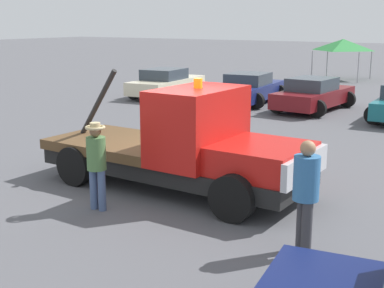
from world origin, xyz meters
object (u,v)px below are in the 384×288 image
at_px(tow_truck, 187,148).
at_px(parked_car_cream, 166,83).
at_px(parked_car_maroon, 313,95).
at_px(parked_car_navy, 249,88).
at_px(person_at_hood, 96,159).
at_px(canopy_tent_green, 343,45).
at_px(person_near_truck, 306,189).

relative_size(tow_truck, parked_car_cream, 1.25).
relative_size(parked_car_cream, parked_car_maroon, 1.07).
relative_size(parked_car_navy, parked_car_maroon, 1.01).
bearing_deg(tow_truck, parked_car_navy, 111.83).
relative_size(tow_truck, person_at_hood, 3.56).
distance_m(person_at_hood, canopy_tent_green, 25.83).
bearing_deg(canopy_tent_green, person_near_truck, -73.88).
distance_m(parked_car_cream, canopy_tent_green, 12.98).
distance_m(tow_truck, parked_car_navy, 12.80).
bearing_deg(person_at_hood, person_near_truck, -89.37).
relative_size(tow_truck, canopy_tent_green, 2.12).
height_order(person_at_hood, canopy_tent_green, canopy_tent_green).
relative_size(tow_truck, parked_car_navy, 1.32).
bearing_deg(canopy_tent_green, tow_truck, -80.25).
relative_size(person_at_hood, canopy_tent_green, 0.60).
distance_m(person_near_truck, canopy_tent_green, 26.42).
bearing_deg(tow_truck, parked_car_maroon, 98.26).
height_order(person_at_hood, parked_car_cream, person_at_hood).
bearing_deg(parked_car_cream, canopy_tent_green, -27.45).
relative_size(person_near_truck, parked_car_maroon, 0.40).
relative_size(tow_truck, parked_car_maroon, 1.33).
bearing_deg(parked_car_maroon, tow_truck, -168.77).
bearing_deg(person_at_hood, tow_truck, -26.24).
bearing_deg(parked_car_navy, canopy_tent_green, -8.03).
height_order(tow_truck, person_at_hood, tow_truck).
height_order(tow_truck, parked_car_cream, tow_truck).
xyz_separation_m(person_at_hood, parked_car_cream, (-8.02, 13.62, -0.36)).
height_order(person_near_truck, canopy_tent_green, canopy_tent_green).
distance_m(person_near_truck, parked_car_cream, 18.04).
height_order(tow_truck, person_near_truck, tow_truck).
xyz_separation_m(person_near_truck, parked_car_navy, (-7.77, 13.61, -0.40)).
relative_size(person_at_hood, parked_car_cream, 0.35).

